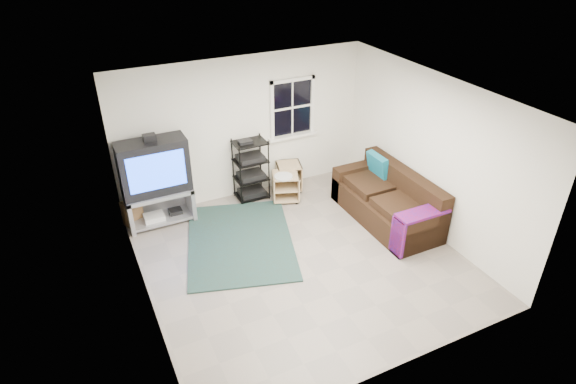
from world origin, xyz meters
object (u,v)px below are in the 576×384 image
tv_unit (155,175)px  sofa (388,202)px  side_table_left (288,175)px  av_rack (251,173)px  side_table_right (285,184)px

tv_unit → sofa: tv_unit is taller
tv_unit → side_table_left: size_ratio=2.91×
sofa → av_rack: bearing=137.0°
side_table_right → tv_unit: bearing=173.6°
av_rack → sofa: (1.83, -1.71, -0.17)m
tv_unit → side_table_left: 2.55m
sofa → tv_unit: bearing=155.1°
av_rack → sofa: bearing=-43.0°
tv_unit → av_rack: 1.75m
side_table_left → av_rack: bearing=-179.2°
av_rack → side_table_right: (0.54, -0.32, -0.20)m
side_table_left → side_table_right: side_table_right is taller
tv_unit → side_table_right: 2.34m
side_table_right → side_table_left: bearing=55.8°
av_rack → side_table_left: bearing=0.8°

